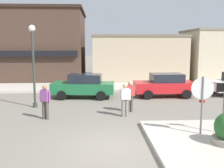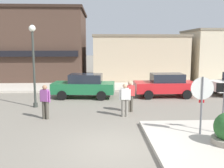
% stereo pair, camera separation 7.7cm
% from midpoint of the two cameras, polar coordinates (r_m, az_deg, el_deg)
% --- Properties ---
extents(ground_plane, '(160.00, 160.00, 0.00)m').
position_cam_midpoint_polar(ground_plane, '(9.09, 0.78, -13.66)').
color(ground_plane, gray).
extents(kerb_far, '(80.00, 4.00, 0.15)m').
position_cam_midpoint_polar(kerb_far, '(21.17, -1.28, -0.64)').
color(kerb_far, beige).
rests_on(kerb_far, ground).
extents(stop_sign, '(0.81, 0.13, 2.30)m').
position_cam_midpoint_polar(stop_sign, '(10.11, 19.17, -2.88)').
color(stop_sign, slate).
rests_on(stop_sign, ground).
extents(one_way_sign, '(0.60, 0.09, 2.10)m').
position_cam_midpoint_polar(one_way_sign, '(10.53, 23.34, -3.69)').
color(one_way_sign, slate).
rests_on(one_way_sign, ground).
extents(lamp_post, '(0.36, 0.36, 4.54)m').
position_cam_midpoint_polar(lamp_post, '(14.87, -16.62, 6.33)').
color(lamp_post, '#333833').
rests_on(lamp_post, ground).
extents(parked_car_nearest, '(4.14, 2.16, 1.56)m').
position_cam_midpoint_polar(parked_car_nearest, '(17.19, -5.96, -0.32)').
color(parked_car_nearest, '#1E6B3D').
rests_on(parked_car_nearest, ground).
extents(parked_car_second, '(4.01, 1.90, 1.56)m').
position_cam_midpoint_polar(parked_car_second, '(17.77, 11.66, -0.17)').
color(parked_car_second, red).
rests_on(parked_car_second, ground).
extents(pedestrian_crossing_near, '(0.55, 0.33, 1.61)m').
position_cam_midpoint_polar(pedestrian_crossing_near, '(13.49, 4.08, -2.48)').
color(pedestrian_crossing_near, '#4C473D').
rests_on(pedestrian_crossing_near, ground).
extents(pedestrian_crossing_far, '(0.55, 0.22, 1.61)m').
position_cam_midpoint_polar(pedestrian_crossing_far, '(12.57, 3.00, -3.27)').
color(pedestrian_crossing_far, gray).
rests_on(pedestrian_crossing_far, ground).
extents(pedestrian_kerb_side, '(0.54, 0.34, 1.61)m').
position_cam_midpoint_polar(pedestrian_kerb_side, '(12.53, -14.17, -3.56)').
color(pedestrian_kerb_side, '#4C473D').
rests_on(pedestrian_kerb_side, ground).
extents(building_corner_shop, '(10.52, 9.09, 6.83)m').
position_cam_midpoint_polar(building_corner_shop, '(27.99, -16.63, 8.10)').
color(building_corner_shop, '#473328').
rests_on(building_corner_shop, ground).
extents(building_storefront_left_near, '(8.86, 7.30, 4.36)m').
position_cam_midpoint_polar(building_storefront_left_near, '(26.84, 5.52, 5.78)').
color(building_storefront_left_near, tan).
rests_on(building_storefront_left_near, ground).
extents(building_storefront_left_mid, '(5.87, 6.16, 4.93)m').
position_cam_midpoint_polar(building_storefront_left_mid, '(28.64, 21.82, 5.95)').
color(building_storefront_left_mid, beige).
rests_on(building_storefront_left_mid, ground).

